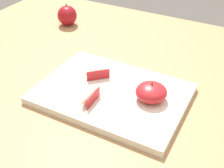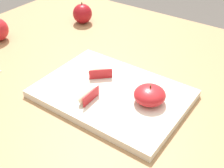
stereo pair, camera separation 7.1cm
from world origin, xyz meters
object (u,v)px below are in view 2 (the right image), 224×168
apple_half_skin_up (150,95)px  cutting_board (112,94)px  apple_wedge_back (100,72)px  apple_wedge_middle (88,95)px  whole_apple_red_delicious (82,14)px

apple_half_skin_up → cutting_board: bearing=-171.4°
apple_half_skin_up → apple_wedge_back: 0.16m
cutting_board → apple_half_skin_up: bearing=8.6°
cutting_board → apple_wedge_back: apple_wedge_back is taller
apple_wedge_back → apple_wedge_middle: bearing=-70.3°
apple_half_skin_up → whole_apple_red_delicious: (-0.44, 0.29, -0.00)m
apple_half_skin_up → apple_wedge_back: apple_half_skin_up is taller
apple_half_skin_up → apple_wedge_middle: size_ratio=1.16×
apple_half_skin_up → whole_apple_red_delicious: whole_apple_red_delicious is taller
apple_half_skin_up → apple_wedge_middle: apple_half_skin_up is taller
apple_half_skin_up → apple_wedge_back: bearing=173.1°
cutting_board → apple_wedge_back: size_ratio=5.90×
apple_wedge_back → whole_apple_red_delicious: (-0.28, 0.27, 0.00)m
apple_wedge_middle → whole_apple_red_delicious: 0.48m
apple_wedge_middle → whole_apple_red_delicious: (-0.32, 0.36, 0.00)m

